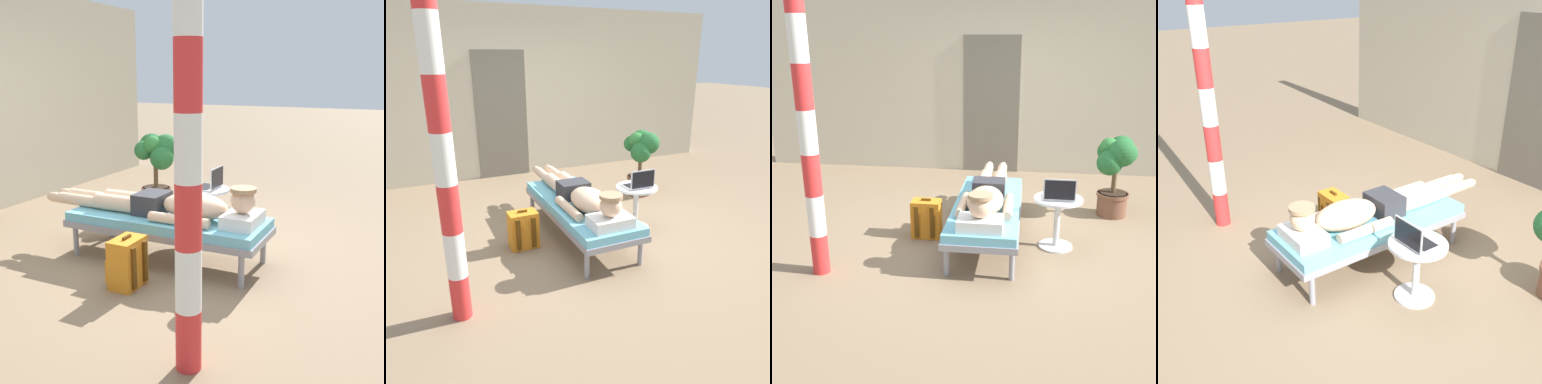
# 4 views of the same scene
# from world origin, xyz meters

# --- Properties ---
(ground_plane) EXTENTS (40.00, 40.00, 0.00)m
(ground_plane) POSITION_xyz_m (0.00, 0.00, 0.00)
(ground_plane) COLOR #8C7256
(house_door_panel) EXTENTS (0.84, 0.03, 2.04)m
(house_door_panel) POSITION_xyz_m (-0.38, 2.60, 1.02)
(house_door_panel) COLOR #6D6759
(house_door_panel) RESTS_ON ground
(lounge_chair) EXTENTS (0.68, 1.83, 0.42)m
(lounge_chair) POSITION_xyz_m (-0.19, -0.05, 0.35)
(lounge_chair) COLOR gray
(lounge_chair) RESTS_ON ground
(person_reclining) EXTENTS (0.53, 2.17, 0.33)m
(person_reclining) POSITION_xyz_m (-0.19, -0.09, 0.52)
(person_reclining) COLOR white
(person_reclining) RESTS_ON lounge_chair
(side_table) EXTENTS (0.48, 0.48, 0.52)m
(side_table) POSITION_xyz_m (0.51, -0.12, 0.36)
(side_table) COLOR silver
(side_table) RESTS_ON ground
(laptop) EXTENTS (0.31, 0.24, 0.23)m
(laptop) POSITION_xyz_m (0.51, -0.17, 0.58)
(laptop) COLOR silver
(laptop) RESTS_ON side_table
(backpack) EXTENTS (0.30, 0.26, 0.42)m
(backpack) POSITION_xyz_m (-0.84, -0.03, 0.20)
(backpack) COLOR orange
(backpack) RESTS_ON ground
(porch_post) EXTENTS (0.15, 0.15, 2.57)m
(porch_post) POSITION_xyz_m (-1.61, -0.95, 1.29)
(porch_post) COLOR red
(porch_post) RESTS_ON ground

